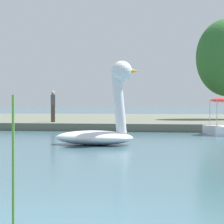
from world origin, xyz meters
name	(u,v)px	position (x,y,z in m)	size (l,w,h in m)	color
shore_bank_far	(172,120)	(0.00, 30.16, 0.19)	(159.18, 25.38, 0.39)	#5B6051
swan_boat	(101,124)	(-1.53, 10.18, 0.68)	(2.79, 1.62, 2.72)	white
pedal_boat_red	(223,124)	(2.73, 16.08, 0.48)	(1.69, 2.33, 1.62)	white
person_on_path	(53,106)	(-5.98, 19.26, 1.25)	(0.30, 0.30, 1.68)	#47382D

